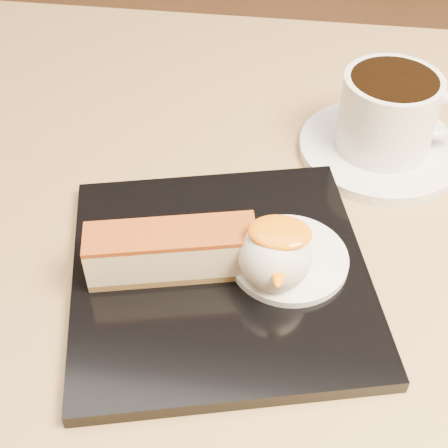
# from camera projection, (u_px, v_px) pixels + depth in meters

# --- Properties ---
(table) EXTENTS (0.80, 0.80, 0.72)m
(table) POSITION_uv_depth(u_px,v_px,m) (264.00, 363.00, 0.60)
(table) COLOR black
(table) RESTS_ON ground
(dessert_plate) EXTENTS (0.27, 0.27, 0.01)m
(dessert_plate) POSITION_uv_depth(u_px,v_px,m) (220.00, 274.00, 0.47)
(dessert_plate) COLOR black
(dessert_plate) RESTS_ON table
(cheesecake) EXTENTS (0.13, 0.06, 0.04)m
(cheesecake) POSITION_uv_depth(u_px,v_px,m) (172.00, 251.00, 0.45)
(cheesecake) COLOR brown
(cheesecake) RESTS_ON dessert_plate
(cream_smear) EXTENTS (0.09, 0.09, 0.01)m
(cream_smear) POSITION_uv_depth(u_px,v_px,m) (289.00, 259.00, 0.47)
(cream_smear) COLOR white
(cream_smear) RESTS_ON dessert_plate
(ice_cream_scoop) EXTENTS (0.05, 0.05, 0.05)m
(ice_cream_scoop) POSITION_uv_depth(u_px,v_px,m) (275.00, 256.00, 0.44)
(ice_cream_scoop) COLOR white
(ice_cream_scoop) RESTS_ON cream_smear
(mango_sauce) EXTENTS (0.04, 0.03, 0.01)m
(mango_sauce) POSITION_uv_depth(u_px,v_px,m) (280.00, 232.00, 0.43)
(mango_sauce) COLOR orange
(mango_sauce) RESTS_ON ice_cream_scoop
(mint_sprig) EXTENTS (0.04, 0.03, 0.00)m
(mint_sprig) POSITION_uv_depth(u_px,v_px,m) (254.00, 228.00, 0.49)
(mint_sprig) COLOR #2B8532
(mint_sprig) RESTS_ON cream_smear
(saucer) EXTENTS (0.15, 0.15, 0.01)m
(saucer) POSITION_uv_depth(u_px,v_px,m) (380.00, 149.00, 0.58)
(saucer) COLOR white
(saucer) RESTS_ON table
(coffee_cup) EXTENTS (0.12, 0.09, 0.07)m
(coffee_cup) POSITION_uv_depth(u_px,v_px,m) (390.00, 112.00, 0.55)
(coffee_cup) COLOR white
(coffee_cup) RESTS_ON saucer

